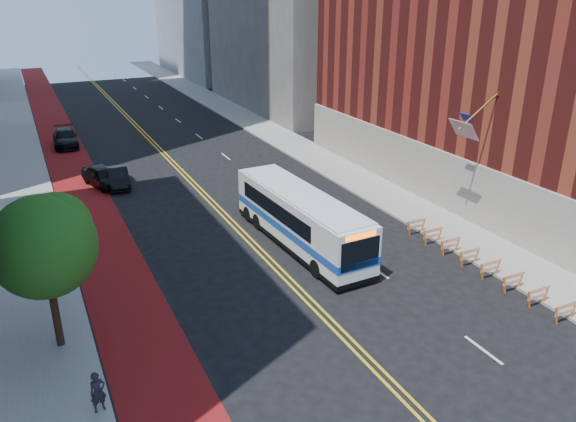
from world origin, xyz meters
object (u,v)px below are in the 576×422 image
(car_a, at_px, (103,176))
(car_b, at_px, (118,177))
(street_tree, at_px, (44,242))
(pedestrian, at_px, (98,392))
(car_c, at_px, (65,138))
(transit_bus, at_px, (299,217))

(car_a, relative_size, car_b, 1.07)
(street_tree, xyz_separation_m, pedestrian, (0.84, -4.91, -3.96))
(pedestrian, bearing_deg, car_c, 73.27)
(street_tree, distance_m, car_a, 21.56)
(transit_bus, height_order, car_a, transit_bus)
(car_a, height_order, car_b, car_a)
(car_a, bearing_deg, street_tree, -120.36)
(car_b, bearing_deg, car_c, 104.99)
(street_tree, distance_m, car_c, 34.45)
(transit_bus, xyz_separation_m, car_a, (-8.82, 15.90, -0.95))
(street_tree, height_order, car_c, street_tree)
(street_tree, bearing_deg, car_a, 76.60)
(car_a, xyz_separation_m, car_c, (-1.42, 13.44, 0.01))
(street_tree, relative_size, transit_bus, 0.55)
(street_tree, height_order, car_b, street_tree)
(street_tree, height_order, transit_bus, street_tree)
(transit_bus, distance_m, car_b, 17.20)
(transit_bus, distance_m, car_a, 18.20)
(street_tree, xyz_separation_m, car_b, (5.93, 19.99, -4.21))
(street_tree, xyz_separation_m, transit_bus, (13.72, 4.69, -3.19))
(car_b, bearing_deg, street_tree, -101.43)
(transit_bus, relative_size, car_b, 2.84)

